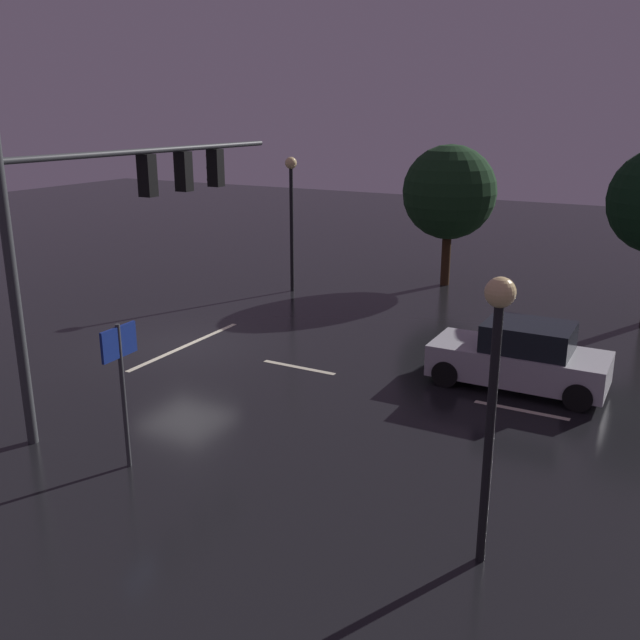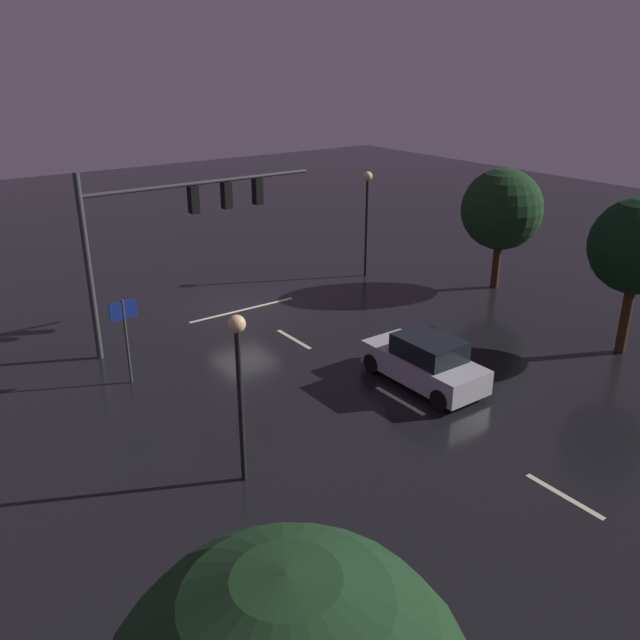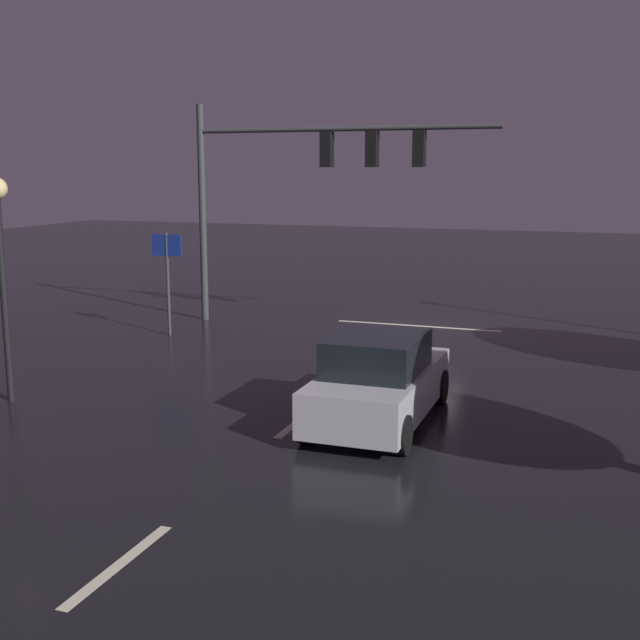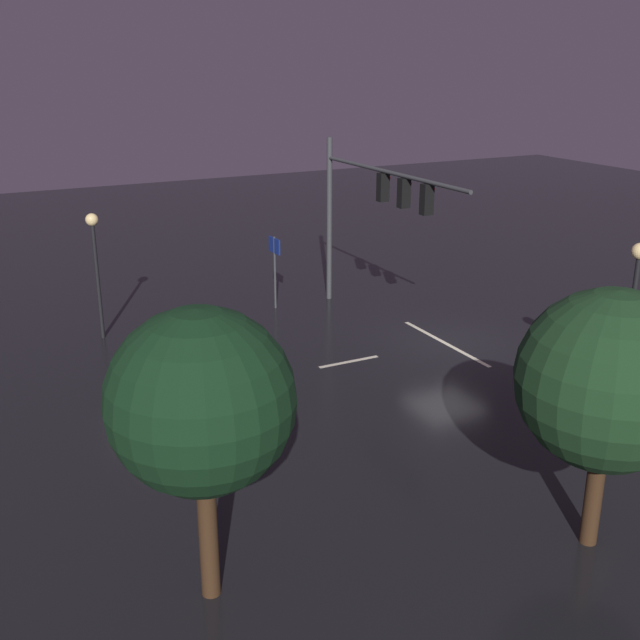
{
  "view_description": "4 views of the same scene",
  "coord_description": "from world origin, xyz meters",
  "px_view_note": "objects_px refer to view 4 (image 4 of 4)",
  "views": [
    {
      "loc": [
        15.49,
        13.04,
        6.71
      ],
      "look_at": [
        -0.47,
        4.4,
        1.29
      ],
      "focal_mm": 39.34,
      "sensor_mm": 36.0,
      "label": 1
    },
    {
      "loc": [
        12.85,
        23.47,
        10.11
      ],
      "look_at": [
        0.58,
        6.52,
        1.75
      ],
      "focal_mm": 37.27,
      "sensor_mm": 36.0,
      "label": 2
    },
    {
      "loc": [
        -5.31,
        23.62,
        4.68
      ],
      "look_at": [
        0.71,
        6.89,
        1.34
      ],
      "focal_mm": 45.23,
      "sensor_mm": 36.0,
      "label": 3
    },
    {
      "loc": [
        -20.82,
        15.67,
        9.69
      ],
      "look_at": [
        -0.8,
        5.48,
        1.95
      ],
      "focal_mm": 43.52,
      "sensor_mm": 36.0,
      "label": 4
    }
  ],
  "objects_px": {
    "street_lamp_right_kerb": "(95,251)",
    "tree_left_far": "(201,402)",
    "traffic_signal_assembly": "(373,200)",
    "street_lamp_left_kerb": "(633,300)",
    "route_sign": "(275,257)",
    "car_approaching": "(200,386)",
    "tree_left_near": "(609,381)"
  },
  "relations": [
    {
      "from": "traffic_signal_assembly",
      "to": "street_lamp_left_kerb",
      "type": "bearing_deg",
      "value": -170.27
    },
    {
      "from": "street_lamp_left_kerb",
      "to": "route_sign",
      "type": "bearing_deg",
      "value": 17.63
    },
    {
      "from": "street_lamp_right_kerb",
      "to": "route_sign",
      "type": "relative_size",
      "value": 1.55
    },
    {
      "from": "street_lamp_left_kerb",
      "to": "street_lamp_right_kerb",
      "type": "height_order",
      "value": "street_lamp_left_kerb"
    },
    {
      "from": "street_lamp_left_kerb",
      "to": "tree_left_far",
      "type": "bearing_deg",
      "value": 98.04
    },
    {
      "from": "tree_left_far",
      "to": "tree_left_near",
      "type": "bearing_deg",
      "value": -104.95
    },
    {
      "from": "car_approaching",
      "to": "street_lamp_left_kerb",
      "type": "height_order",
      "value": "street_lamp_left_kerb"
    },
    {
      "from": "street_lamp_left_kerb",
      "to": "street_lamp_right_kerb",
      "type": "relative_size",
      "value": 1.12
    },
    {
      "from": "street_lamp_left_kerb",
      "to": "traffic_signal_assembly",
      "type": "bearing_deg",
      "value": 9.73
    },
    {
      "from": "car_approaching",
      "to": "route_sign",
      "type": "distance_m",
      "value": 9.79
    },
    {
      "from": "car_approaching",
      "to": "street_lamp_left_kerb",
      "type": "bearing_deg",
      "value": -119.97
    },
    {
      "from": "street_lamp_left_kerb",
      "to": "tree_left_near",
      "type": "xyz_separation_m",
      "value": [
        -3.79,
        4.88,
        0.12
      ]
    },
    {
      "from": "traffic_signal_assembly",
      "to": "route_sign",
      "type": "distance_m",
      "value": 4.79
    },
    {
      "from": "street_lamp_right_kerb",
      "to": "tree_left_near",
      "type": "height_order",
      "value": "tree_left_near"
    },
    {
      "from": "car_approaching",
      "to": "street_lamp_right_kerb",
      "type": "bearing_deg",
      "value": 8.94
    },
    {
      "from": "street_lamp_left_kerb",
      "to": "street_lamp_right_kerb",
      "type": "xyz_separation_m",
      "value": [
        13.29,
        11.26,
        -0.35
      ]
    },
    {
      "from": "street_lamp_left_kerb",
      "to": "route_sign",
      "type": "xyz_separation_m",
      "value": [
        13.62,
        4.33,
        -1.45
      ]
    },
    {
      "from": "car_approaching",
      "to": "street_lamp_right_kerb",
      "type": "height_order",
      "value": "street_lamp_right_kerb"
    },
    {
      "from": "street_lamp_right_kerb",
      "to": "street_lamp_left_kerb",
      "type": "bearing_deg",
      "value": -139.73
    },
    {
      "from": "car_approaching",
      "to": "tree_left_far",
      "type": "bearing_deg",
      "value": 162.54
    },
    {
      "from": "tree_left_near",
      "to": "tree_left_far",
      "type": "height_order",
      "value": "tree_left_far"
    },
    {
      "from": "street_lamp_right_kerb",
      "to": "route_sign",
      "type": "bearing_deg",
      "value": -87.29
    },
    {
      "from": "car_approaching",
      "to": "street_lamp_right_kerb",
      "type": "relative_size",
      "value": 0.97
    },
    {
      "from": "car_approaching",
      "to": "route_sign",
      "type": "height_order",
      "value": "route_sign"
    },
    {
      "from": "street_lamp_right_kerb",
      "to": "route_sign",
      "type": "xyz_separation_m",
      "value": [
        0.33,
        -6.93,
        -1.11
      ]
    },
    {
      "from": "traffic_signal_assembly",
      "to": "street_lamp_right_kerb",
      "type": "distance_m",
      "value": 9.99
    },
    {
      "from": "route_sign",
      "to": "tree_left_near",
      "type": "bearing_deg",
      "value": 178.18
    },
    {
      "from": "street_lamp_right_kerb",
      "to": "route_sign",
      "type": "height_order",
      "value": "street_lamp_right_kerb"
    },
    {
      "from": "street_lamp_left_kerb",
      "to": "tree_left_far",
      "type": "distance_m",
      "value": 12.6
    },
    {
      "from": "street_lamp_right_kerb",
      "to": "tree_left_far",
      "type": "xyz_separation_m",
      "value": [
        -15.05,
        1.21,
        0.77
      ]
    },
    {
      "from": "traffic_signal_assembly",
      "to": "street_lamp_right_kerb",
      "type": "xyz_separation_m",
      "value": [
        2.83,
        9.47,
        -1.45
      ]
    },
    {
      "from": "traffic_signal_assembly",
      "to": "street_lamp_left_kerb",
      "type": "distance_m",
      "value": 10.67
    }
  ]
}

